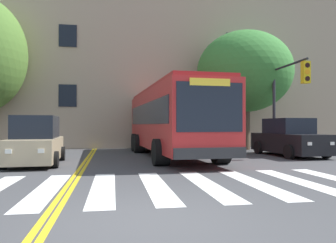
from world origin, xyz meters
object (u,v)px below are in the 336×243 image
Objects in this scene: car_white_behind_bus at (146,131)px; street_tree_curbside_large at (244,72)px; city_bus at (171,119)px; car_black_far_lane at (289,139)px; traffic_light_near_corner at (287,90)px; car_tan_near_lane at (36,142)px.

street_tree_curbside_large reaches higher than car_white_behind_bus.
city_bus is at bearing -89.28° from car_white_behind_bus.
street_tree_curbside_large is at bearing -49.04° from car_white_behind_bus.
car_black_far_lane is 0.95× the size of traffic_light_near_corner.
car_tan_near_lane is at bearing -172.30° from car_black_far_lane.
traffic_light_near_corner is (-0.01, 0.18, 2.45)m from car_black_far_lane.
city_bus is at bearing 173.71° from car_black_far_lane.
car_tan_near_lane is 11.96m from traffic_light_near_corner.
traffic_light_near_corner is at bearing -59.93° from car_white_behind_bus.
traffic_light_near_corner is at bearing 8.57° from car_tan_near_lane.
car_tan_near_lane reaches higher than car_black_far_lane.
car_white_behind_bus is (-0.12, 9.85, -0.72)m from city_bus.
car_white_behind_bus is at bearing 130.96° from street_tree_curbside_large.
city_bus is 6.06m from traffic_light_near_corner.
traffic_light_near_corner reaches higher than car_tan_near_lane.
car_tan_near_lane is 0.90× the size of car_black_far_lane.
city_bus is at bearing 175.42° from traffic_light_near_corner.
city_bus is 2.65× the size of car_tan_near_lane.
car_white_behind_bus is at bearing 65.11° from car_tan_near_lane.
city_bus is 1.45× the size of street_tree_curbside_large.
car_tan_near_lane is at bearing -114.89° from car_white_behind_bus.
street_tree_curbside_large reaches higher than car_black_far_lane.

